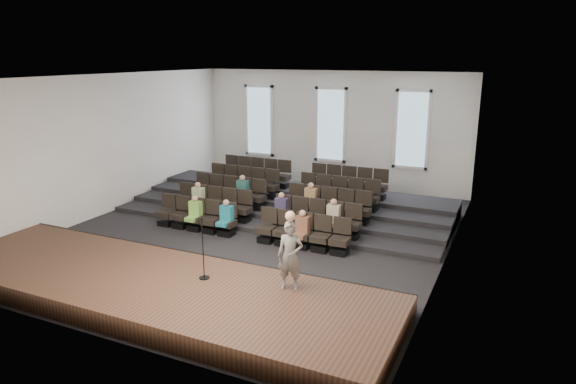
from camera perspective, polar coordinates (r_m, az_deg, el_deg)
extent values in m
plane|color=black|center=(16.89, -3.66, -4.54)|extent=(14.00, 14.00, 0.00)
cube|color=white|center=(15.93, -3.97, 12.69)|extent=(12.00, 14.00, 0.02)
cube|color=white|center=(22.55, 4.81, 6.96)|extent=(12.00, 0.04, 5.00)
cube|color=white|center=(10.80, -21.93, -3.09)|extent=(12.00, 0.04, 5.00)
cube|color=white|center=(19.79, -19.36, 5.03)|extent=(0.04, 14.00, 5.00)
cube|color=white|center=(14.40, 17.74, 1.66)|extent=(0.04, 14.00, 5.00)
cube|color=#422D1C|center=(12.90, -14.70, -10.28)|extent=(11.80, 3.60, 0.50)
cube|color=black|center=(14.17, -10.16, -7.64)|extent=(11.80, 0.06, 0.52)
cube|color=black|center=(18.84, -0.30, -2.18)|extent=(11.80, 4.80, 0.15)
cube|color=black|center=(19.27, 0.37, -1.55)|extent=(11.80, 3.75, 0.30)
cube|color=black|center=(19.71, 1.00, -0.94)|extent=(11.80, 2.70, 0.45)
cube|color=black|center=(20.15, 1.61, -0.36)|extent=(11.80, 1.65, 0.60)
cube|color=black|center=(18.04, -13.36, -3.31)|extent=(0.47, 0.43, 0.20)
cube|color=black|center=(17.95, -13.42, -2.37)|extent=(0.55, 0.50, 0.19)
cube|color=black|center=(17.99, -13.09, -0.94)|extent=(0.55, 0.08, 0.50)
cube|color=black|center=(17.69, -11.83, -3.59)|extent=(0.47, 0.43, 0.20)
cube|color=black|center=(17.59, -11.88, -2.63)|extent=(0.55, 0.50, 0.19)
cube|color=black|center=(17.64, -11.55, -1.18)|extent=(0.55, 0.08, 0.50)
cube|color=black|center=(17.35, -10.23, -3.87)|extent=(0.47, 0.43, 0.20)
cube|color=black|center=(17.25, -10.28, -2.90)|extent=(0.55, 0.50, 0.19)
cube|color=black|center=(17.30, -9.94, -1.42)|extent=(0.55, 0.08, 0.50)
cube|color=black|center=(17.03, -8.57, -4.17)|extent=(0.47, 0.43, 0.20)
cube|color=black|center=(16.93, -8.61, -3.18)|extent=(0.55, 0.50, 0.19)
cube|color=black|center=(16.97, -8.27, -1.67)|extent=(0.55, 0.08, 0.50)
cube|color=black|center=(16.72, -6.84, -4.47)|extent=(0.47, 0.43, 0.20)
cube|color=black|center=(16.62, -6.87, -3.47)|extent=(0.55, 0.50, 0.19)
cube|color=black|center=(16.66, -6.54, -1.92)|extent=(0.55, 0.08, 0.50)
cube|color=black|center=(16.04, -2.40, -5.23)|extent=(0.47, 0.43, 0.20)
cube|color=black|center=(15.93, -2.42, -4.19)|extent=(0.55, 0.50, 0.19)
cube|color=black|center=(15.98, -2.09, -2.57)|extent=(0.55, 0.08, 0.50)
cube|color=black|center=(15.79, -0.46, -5.56)|extent=(0.47, 0.43, 0.20)
cube|color=black|center=(15.68, -0.46, -4.50)|extent=(0.55, 0.50, 0.19)
cube|color=black|center=(15.73, -0.14, -2.86)|extent=(0.55, 0.08, 0.50)
cube|color=black|center=(15.56, 1.55, -5.88)|extent=(0.47, 0.43, 0.20)
cube|color=black|center=(15.45, 1.56, -4.81)|extent=(0.55, 0.50, 0.19)
cube|color=black|center=(15.50, 1.88, -3.14)|extent=(0.55, 0.08, 0.50)
cube|color=black|center=(15.35, 3.62, -6.21)|extent=(0.47, 0.43, 0.20)
cube|color=black|center=(15.24, 3.64, -5.12)|extent=(0.55, 0.50, 0.19)
cube|color=black|center=(15.29, 3.95, -3.43)|extent=(0.55, 0.08, 0.50)
cube|color=black|center=(15.16, 5.74, -6.54)|extent=(0.47, 0.43, 0.20)
cube|color=black|center=(15.05, 5.78, -5.44)|extent=(0.55, 0.50, 0.19)
cube|color=black|center=(15.10, 6.08, -3.73)|extent=(0.55, 0.08, 0.50)
cube|color=black|center=(18.79, -11.43, -1.98)|extent=(0.47, 0.43, 0.20)
cube|color=black|center=(18.70, -11.48, -1.07)|extent=(0.55, 0.50, 0.19)
cube|color=black|center=(18.75, -11.17, 0.30)|extent=(0.55, 0.08, 0.50)
cube|color=black|center=(18.45, -9.92, -2.22)|extent=(0.47, 0.43, 0.20)
cube|color=black|center=(18.36, -9.97, -1.29)|extent=(0.55, 0.50, 0.19)
cube|color=black|center=(18.42, -9.65, 0.10)|extent=(0.55, 0.08, 0.50)
cube|color=black|center=(18.12, -8.36, -2.47)|extent=(0.47, 0.43, 0.20)
cube|color=black|center=(18.03, -8.40, -1.53)|extent=(0.55, 0.50, 0.19)
cube|color=black|center=(18.09, -8.08, -0.11)|extent=(0.55, 0.08, 0.50)
cube|color=black|center=(17.82, -6.74, -2.72)|extent=(0.47, 0.43, 0.20)
cube|color=black|center=(17.72, -6.77, -1.77)|extent=(0.55, 0.50, 0.19)
cube|color=black|center=(17.78, -6.46, -0.32)|extent=(0.55, 0.08, 0.50)
cube|color=black|center=(17.52, -5.06, -2.98)|extent=(0.47, 0.43, 0.20)
cube|color=black|center=(17.43, -5.08, -2.01)|extent=(0.55, 0.50, 0.19)
cube|color=black|center=(17.49, -4.77, -0.54)|extent=(0.55, 0.08, 0.50)
cube|color=black|center=(16.87, -0.78, -3.63)|extent=(0.47, 0.43, 0.20)
cube|color=black|center=(16.78, -0.78, -2.63)|extent=(0.55, 0.50, 0.19)
cube|color=black|center=(16.84, -0.48, -1.11)|extent=(0.55, 0.08, 0.50)
cube|color=black|center=(16.64, 1.09, -3.91)|extent=(0.47, 0.43, 0.20)
cube|color=black|center=(16.54, 1.10, -2.90)|extent=(0.55, 0.50, 0.19)
cube|color=black|center=(16.60, 1.40, -1.35)|extent=(0.55, 0.08, 0.50)
cube|color=black|center=(16.42, 3.01, -4.20)|extent=(0.47, 0.43, 0.20)
cube|color=black|center=(16.32, 3.03, -3.17)|extent=(0.55, 0.50, 0.19)
cube|color=black|center=(16.38, 3.32, -1.60)|extent=(0.55, 0.08, 0.50)
cube|color=black|center=(16.22, 4.98, -4.48)|extent=(0.47, 0.43, 0.20)
cube|color=black|center=(16.12, 5.01, -3.44)|extent=(0.55, 0.50, 0.19)
cube|color=black|center=(16.18, 5.30, -1.85)|extent=(0.55, 0.08, 0.50)
cube|color=black|center=(16.04, 7.00, -4.77)|extent=(0.47, 0.43, 0.20)
cube|color=black|center=(15.94, 7.04, -3.72)|extent=(0.55, 0.50, 0.19)
cube|color=black|center=(16.00, 7.32, -2.11)|extent=(0.55, 0.08, 0.50)
cube|color=black|center=(19.56, -9.65, -0.75)|extent=(0.47, 0.42, 0.20)
cube|color=black|center=(19.48, -9.69, 0.13)|extent=(0.55, 0.50, 0.19)
cube|color=black|center=(19.55, -9.40, 1.44)|extent=(0.55, 0.08, 0.50)
cube|color=black|center=(19.24, -8.17, -0.96)|extent=(0.47, 0.42, 0.20)
cube|color=black|center=(19.16, -8.21, -0.06)|extent=(0.55, 0.50, 0.19)
cube|color=black|center=(19.22, -7.91, 1.26)|extent=(0.55, 0.08, 0.50)
cube|color=black|center=(18.93, -6.65, -1.17)|extent=(0.47, 0.42, 0.20)
cube|color=black|center=(18.84, -6.68, -0.27)|extent=(0.55, 0.50, 0.19)
cube|color=black|center=(18.91, -6.38, 1.08)|extent=(0.55, 0.08, 0.50)
cube|color=black|center=(18.63, -5.07, -1.39)|extent=(0.47, 0.42, 0.20)
cube|color=black|center=(18.55, -5.09, -0.47)|extent=(0.55, 0.50, 0.19)
cube|color=black|center=(18.62, -4.80, 0.90)|extent=(0.55, 0.08, 0.50)
cube|color=black|center=(18.35, -3.44, -1.62)|extent=(0.47, 0.42, 0.20)
cube|color=black|center=(18.26, -3.46, -0.69)|extent=(0.55, 0.50, 0.19)
cube|color=black|center=(18.33, -3.17, 0.71)|extent=(0.55, 0.08, 0.50)
cube|color=black|center=(17.73, 0.69, -2.19)|extent=(0.47, 0.42, 0.20)
cube|color=black|center=(17.64, 0.69, -1.23)|extent=(0.55, 0.50, 0.19)
cube|color=black|center=(17.72, 0.98, 0.22)|extent=(0.55, 0.08, 0.50)
cube|color=black|center=(17.51, 2.48, -2.43)|extent=(0.47, 0.42, 0.20)
cube|color=black|center=(17.42, 2.49, -1.46)|extent=(0.55, 0.50, 0.19)
cube|color=black|center=(17.49, 2.77, 0.01)|extent=(0.55, 0.08, 0.50)
cube|color=black|center=(17.30, 4.32, -2.68)|extent=(0.47, 0.42, 0.20)
cube|color=black|center=(17.21, 4.34, -1.70)|extent=(0.55, 0.50, 0.19)
cube|color=black|center=(17.29, 4.61, -0.21)|extent=(0.55, 0.08, 0.50)
cube|color=black|center=(17.11, 6.20, -2.93)|extent=(0.47, 0.42, 0.20)
cube|color=black|center=(17.02, 6.23, -1.94)|extent=(0.55, 0.50, 0.19)
cube|color=black|center=(17.10, 6.50, -0.43)|extent=(0.55, 0.08, 0.50)
cube|color=black|center=(16.94, 8.13, -3.18)|extent=(0.47, 0.42, 0.20)
cube|color=black|center=(16.85, 8.16, -2.18)|extent=(0.55, 0.50, 0.19)
cube|color=black|center=(16.93, 8.42, -0.66)|extent=(0.55, 0.08, 0.50)
cube|color=black|center=(20.36, -8.01, 0.39)|extent=(0.47, 0.42, 0.20)
cube|color=black|center=(20.29, -8.04, 1.23)|extent=(0.55, 0.50, 0.19)
cube|color=black|center=(20.37, -7.77, 2.48)|extent=(0.55, 0.08, 0.50)
cube|color=black|center=(20.05, -6.57, 0.21)|extent=(0.47, 0.42, 0.20)
cube|color=black|center=(19.98, -6.59, 1.07)|extent=(0.55, 0.50, 0.19)
cube|color=black|center=(20.06, -6.32, 2.33)|extent=(0.55, 0.08, 0.50)
cube|color=black|center=(19.75, -5.08, 0.02)|extent=(0.47, 0.42, 0.20)
cube|color=black|center=(19.68, -5.10, 0.89)|extent=(0.55, 0.50, 0.19)
cube|color=black|center=(19.76, -4.82, 2.18)|extent=(0.55, 0.08, 0.50)
cube|color=black|center=(19.47, -3.55, -0.17)|extent=(0.47, 0.42, 0.20)
cube|color=black|center=(19.39, -3.56, 0.71)|extent=(0.55, 0.50, 0.19)
cube|color=black|center=(19.47, -3.29, 2.02)|extent=(0.55, 0.08, 0.50)
cube|color=black|center=(19.20, -1.97, -0.37)|extent=(0.47, 0.42, 0.20)
cube|color=black|center=(19.12, -1.98, 0.52)|extent=(0.55, 0.50, 0.19)
cube|color=black|center=(19.20, -1.71, 1.85)|extent=(0.55, 0.08, 0.50)
cube|color=black|center=(18.61, 2.02, -0.87)|extent=(0.47, 0.42, 0.20)
cube|color=black|center=(18.53, 2.03, 0.05)|extent=(0.55, 0.50, 0.19)
cube|color=black|center=(18.62, 2.29, 1.42)|extent=(0.55, 0.08, 0.50)
cube|color=black|center=(18.40, 3.74, -1.09)|extent=(0.47, 0.42, 0.20)
cube|color=black|center=(18.32, 3.76, -0.16)|extent=(0.55, 0.50, 0.19)
cube|color=black|center=(18.40, 4.01, 1.23)|extent=(0.55, 0.08, 0.50)
cube|color=black|center=(18.20, 5.50, -1.31)|extent=(0.47, 0.42, 0.20)
cube|color=black|center=(18.12, 5.52, -0.37)|extent=(0.55, 0.50, 0.19)
cube|color=black|center=(18.21, 5.78, 1.04)|extent=(0.55, 0.08, 0.50)
cube|color=black|center=(18.02, 7.30, -1.53)|extent=(0.47, 0.42, 0.20)
cube|color=black|center=(17.94, 7.33, -0.58)|extent=(0.55, 0.50, 0.19)
cube|color=black|center=(18.03, 7.58, 0.84)|extent=(0.55, 0.08, 0.50)
cube|color=black|center=(17.86, 9.13, -1.75)|extent=(0.47, 0.42, 0.20)
cube|color=black|center=(17.77, 9.17, -0.80)|extent=(0.55, 0.50, 0.19)
cube|color=black|center=(17.86, 9.41, 0.63)|extent=(0.55, 0.08, 0.50)
cube|color=black|center=(21.19, -6.49, 1.44)|extent=(0.47, 0.42, 0.20)
cube|color=black|center=(21.12, -6.52, 2.25)|extent=(0.55, 0.50, 0.19)
cube|color=black|center=(21.21, -6.26, 3.45)|extent=(0.55, 0.08, 0.50)
cube|color=black|center=(20.89, -5.09, 1.28)|extent=(0.47, 0.42, 0.20)
cube|color=black|center=(20.82, -5.11, 2.10)|extent=(0.55, 0.50, 0.19)
cube|color=black|center=(20.91, -4.85, 3.32)|extent=(0.55, 0.08, 0.50)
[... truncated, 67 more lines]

